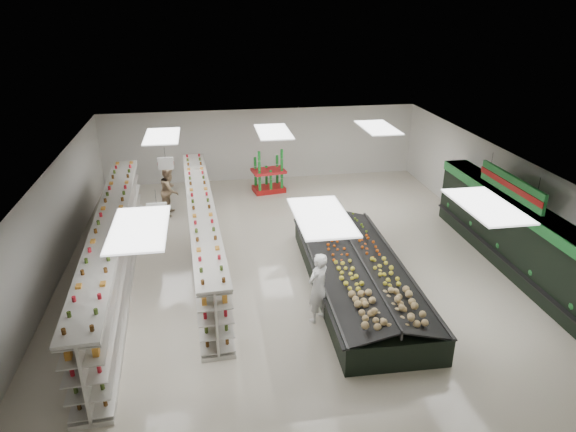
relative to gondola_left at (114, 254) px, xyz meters
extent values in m
plane|color=beige|center=(5.28, 0.59, -0.91)|extent=(16.00, 16.00, 0.00)
cube|color=white|center=(5.28, 0.59, 2.29)|extent=(14.00, 16.00, 0.02)
cube|color=silver|center=(5.28, 8.59, 0.69)|extent=(14.00, 0.02, 3.20)
cube|color=silver|center=(5.28, -7.41, 0.69)|extent=(14.00, 0.02, 3.20)
cube|color=silver|center=(-1.72, 0.59, 0.69)|extent=(0.02, 16.00, 3.20)
cube|color=silver|center=(12.28, 0.59, 0.69)|extent=(0.02, 16.00, 3.20)
cube|color=black|center=(11.83, -0.91, 0.19)|extent=(0.80, 8.00, 2.20)
cube|color=#217B33|center=(11.81, -0.91, 1.14)|extent=(0.85, 8.00, 0.30)
cube|color=black|center=(11.58, -0.91, -0.36)|extent=(0.55, 7.80, 0.15)
cube|color=beige|center=(11.68, -0.91, 0.44)|extent=(0.45, 7.70, 0.03)
cube|color=beige|center=(11.68, -0.91, 0.74)|extent=(0.45, 7.70, 0.03)
cube|color=white|center=(1.48, -1.41, 1.84)|extent=(0.50, 0.06, 0.40)
cube|color=#AA1413|center=(1.48, -1.41, 1.84)|extent=(0.52, 0.02, 0.12)
cylinder|color=black|center=(1.48, -1.41, 2.14)|extent=(0.01, 0.01, 0.50)
cube|color=white|center=(1.48, 2.59, 1.84)|extent=(0.50, 0.06, 0.40)
cube|color=#AA1413|center=(1.48, 2.59, 1.84)|extent=(0.52, 0.02, 0.12)
cylinder|color=black|center=(1.48, 2.59, 2.14)|extent=(0.01, 0.01, 0.50)
cube|color=#217B33|center=(11.53, -0.91, 1.74)|extent=(0.10, 3.20, 0.60)
cube|color=#AA1413|center=(11.47, -0.91, 1.74)|extent=(0.03, 3.20, 0.18)
cylinder|color=black|center=(11.53, -2.11, 2.14)|extent=(0.01, 0.01, 0.50)
cylinder|color=black|center=(11.53, 0.29, 2.14)|extent=(0.01, 0.01, 0.50)
cube|color=silver|center=(0.00, 0.00, -0.85)|extent=(1.38, 11.48, 0.11)
cube|color=silver|center=(0.00, 0.00, 0.04)|extent=(0.58, 11.44, 1.91)
cube|color=silver|center=(0.00, 0.00, 1.04)|extent=(1.38, 11.48, 0.08)
cube|color=beige|center=(-0.22, -0.01, -0.74)|extent=(0.94, 11.37, 0.03)
cube|color=beige|center=(-0.22, -0.01, -0.32)|extent=(0.94, 11.37, 0.03)
cube|color=beige|center=(-0.22, -0.01, 0.10)|extent=(0.94, 11.37, 0.03)
cube|color=beige|center=(-0.22, -0.01, 0.51)|extent=(0.94, 11.37, 0.03)
cube|color=beige|center=(-0.22, -0.01, 0.93)|extent=(0.94, 11.37, 0.03)
cube|color=beige|center=(0.22, 0.01, -0.74)|extent=(0.94, 11.37, 0.03)
cube|color=beige|center=(0.22, 0.01, -0.32)|extent=(0.94, 11.37, 0.03)
cube|color=beige|center=(0.22, 0.01, 0.10)|extent=(0.94, 11.37, 0.03)
cube|color=beige|center=(0.22, 0.01, 0.51)|extent=(0.94, 11.37, 0.03)
cube|color=beige|center=(0.22, 0.01, 0.93)|extent=(0.94, 11.37, 0.03)
cube|color=silver|center=(2.52, 1.26, -0.86)|extent=(1.34, 10.75, 0.11)
cube|color=silver|center=(2.52, 1.26, -0.02)|extent=(0.59, 10.72, 1.79)
cube|color=silver|center=(2.52, 1.26, 0.91)|extent=(1.34, 10.75, 0.07)
cube|color=beige|center=(2.32, 1.25, -0.75)|extent=(0.93, 10.64, 0.03)
cube|color=beige|center=(2.32, 1.25, -0.36)|extent=(0.93, 10.64, 0.03)
cube|color=beige|center=(2.32, 1.25, 0.03)|extent=(0.93, 10.64, 0.03)
cube|color=beige|center=(2.32, 1.25, 0.42)|extent=(0.93, 10.64, 0.03)
cube|color=beige|center=(2.32, 1.25, 0.81)|extent=(0.93, 10.64, 0.03)
cube|color=beige|center=(2.73, 1.27, -0.75)|extent=(0.93, 10.64, 0.03)
cube|color=beige|center=(2.73, 1.27, -0.36)|extent=(0.93, 10.64, 0.03)
cube|color=beige|center=(2.73, 1.27, 0.03)|extent=(0.93, 10.64, 0.03)
cube|color=beige|center=(2.73, 1.27, 0.42)|extent=(0.93, 10.64, 0.03)
cube|color=beige|center=(2.73, 1.27, 0.81)|extent=(0.93, 10.64, 0.03)
cube|color=black|center=(6.83, -1.52, -0.55)|extent=(2.66, 7.31, 0.73)
cube|color=#262626|center=(5.63, -1.49, -0.17)|extent=(0.24, 7.25, 0.06)
cube|color=#262626|center=(8.03, -1.55, -0.17)|extent=(0.24, 7.25, 0.06)
cube|color=black|center=(6.18, -1.50, -0.06)|extent=(1.51, 7.18, 0.37)
cube|color=black|center=(7.48, -1.53, -0.06)|extent=(1.51, 7.18, 0.37)
cube|color=#262626|center=(6.83, -1.52, 0.04)|extent=(0.23, 7.15, 0.26)
cube|color=#AA1413|center=(5.35, 6.82, -0.80)|extent=(1.43, 1.07, 0.22)
cube|color=red|center=(5.35, 6.82, 0.01)|extent=(1.49, 1.13, 0.11)
imported|color=white|center=(5.37, -2.84, 0.04)|extent=(0.83, 0.79, 1.91)
imported|color=tan|center=(1.33, 5.05, 0.02)|extent=(0.72, 1.00, 1.87)
camera|label=1|loc=(2.81, -13.76, 6.81)|focal=32.00mm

